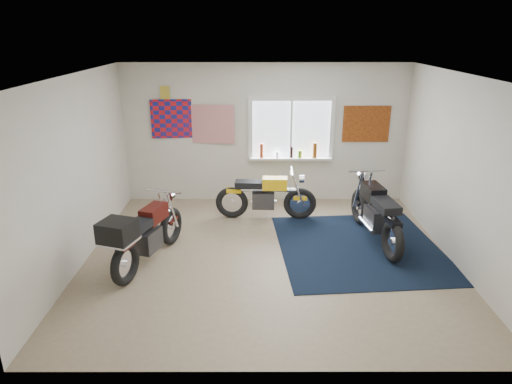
{
  "coord_description": "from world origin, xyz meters",
  "views": [
    {
      "loc": [
        -0.19,
        -6.24,
        3.29
      ],
      "look_at": [
        -0.18,
        0.4,
        0.9
      ],
      "focal_mm": 32.0,
      "sensor_mm": 36.0,
      "label": 1
    }
  ],
  "objects_px": {
    "yellow_triumph": "(265,197)",
    "black_chrome_bike": "(376,214)",
    "navy_rug": "(359,247)",
    "maroon_tourer": "(143,235)"
  },
  "relations": [
    {
      "from": "yellow_triumph",
      "to": "maroon_tourer",
      "type": "height_order",
      "value": "maroon_tourer"
    },
    {
      "from": "yellow_triumph",
      "to": "black_chrome_bike",
      "type": "distance_m",
      "value": 2.0
    },
    {
      "from": "navy_rug",
      "to": "yellow_triumph",
      "type": "xyz_separation_m",
      "value": [
        -1.47,
        1.21,
        0.4
      ]
    },
    {
      "from": "maroon_tourer",
      "to": "yellow_triumph",
      "type": "bearing_deg",
      "value": -26.68
    },
    {
      "from": "yellow_triumph",
      "to": "black_chrome_bike",
      "type": "bearing_deg",
      "value": -25.82
    },
    {
      "from": "black_chrome_bike",
      "to": "maroon_tourer",
      "type": "relative_size",
      "value": 1.09
    },
    {
      "from": "black_chrome_bike",
      "to": "navy_rug",
      "type": "bearing_deg",
      "value": 125.07
    },
    {
      "from": "yellow_triumph",
      "to": "maroon_tourer",
      "type": "distance_m",
      "value": 2.55
    },
    {
      "from": "black_chrome_bike",
      "to": "maroon_tourer",
      "type": "xyz_separation_m",
      "value": [
        -3.55,
        -0.86,
        0.04
      ]
    },
    {
      "from": "yellow_triumph",
      "to": "black_chrome_bike",
      "type": "relative_size",
      "value": 0.89
    }
  ]
}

